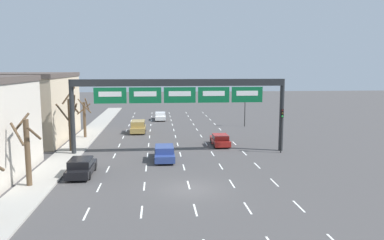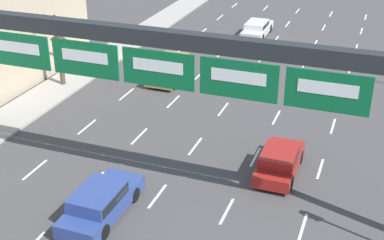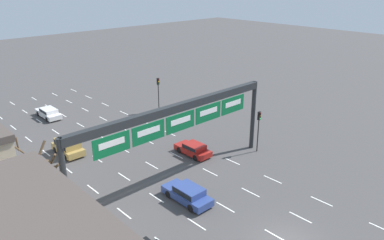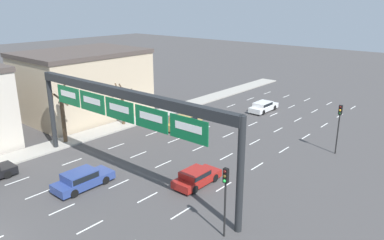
{
  "view_description": "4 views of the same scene",
  "coord_description": "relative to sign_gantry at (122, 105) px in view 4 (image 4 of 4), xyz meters",
  "views": [
    {
      "loc": [
        -2.25,
        -25.98,
        8.73
      ],
      "look_at": [
        1.19,
        10.96,
        3.51
      ],
      "focal_mm": 35.0,
      "sensor_mm": 36.0,
      "label": 1
    },
    {
      "loc": [
        8.55,
        -7.45,
        13.82
      ],
      "look_at": [
        0.96,
        12.93,
        3.15
      ],
      "focal_mm": 50.0,
      "sensor_mm": 36.0,
      "label": 2
    },
    {
      "loc": [
        -19.91,
        -11.25,
        17.86
      ],
      "look_at": [
        3.29,
        13.56,
        4.73
      ],
      "focal_mm": 35.0,
      "sensor_mm": 36.0,
      "label": 3
    },
    {
      "loc": [
        21.71,
        -5.52,
        13.78
      ],
      "look_at": [
        2.99,
        16.42,
        4.62
      ],
      "focal_mm": 35.0,
      "sensor_mm": 36.0,
      "label": 4
    }
  ],
  "objects": [
    {
      "name": "lane_dashes",
      "position": [
        0.0,
        1.71,
        -6.28
      ],
      "size": [
        13.32,
        67.0,
        0.01
      ],
      "color": "white",
      "rests_on": "ground_plane"
    },
    {
      "name": "sign_gantry",
      "position": [
        0.0,
        0.0,
        0.0
      ],
      "size": [
        21.85,
        0.7,
        7.58
      ],
      "color": "#232628",
      "rests_on": "ground_plane"
    },
    {
      "name": "building_far",
      "position": [
        -18.3,
        8.71,
        -2.23
      ],
      "size": [
        10.61,
        14.47,
        8.09
      ],
      "color": "#C6B293",
      "rests_on": "ground_plane"
    },
    {
      "name": "suv_gold",
      "position": [
        -4.88,
        12.42,
        -5.37
      ],
      "size": [
        1.97,
        4.19,
        1.64
      ],
      "color": "#A88947",
      "rests_on": "ground_plane"
    },
    {
      "name": "car_red",
      "position": [
        4.74,
        3.1,
        -5.59
      ],
      "size": [
        1.8,
        4.2,
        1.29
      ],
      "color": "maroon",
      "rests_on": "ground_plane"
    },
    {
      "name": "car_white",
      "position": [
        -1.79,
        24.59,
        -5.58
      ],
      "size": [
        1.8,
        4.82,
        1.3
      ],
      "color": "silver",
      "rests_on": "ground_plane"
    },
    {
      "name": "car_blue",
      "position": [
        -1.65,
        -2.99,
        -5.53
      ],
      "size": [
        1.89,
        4.71,
        1.41
      ],
      "color": "navy",
      "rests_on": "ground_plane"
    },
    {
      "name": "traffic_light_near_gantry",
      "position": [
        10.39,
        -1.02,
        -3.02
      ],
      "size": [
        0.3,
        0.35,
        4.56
      ],
      "color": "black",
      "rests_on": "ground_plane"
    },
    {
      "name": "traffic_light_mid_block",
      "position": [
        10.71,
        16.52,
        -2.9
      ],
      "size": [
        0.3,
        0.35,
        4.75
      ],
      "color": "black",
      "rests_on": "ground_plane"
    },
    {
      "name": "tree_bare_second",
      "position": [
        -11.22,
        9.03,
        -3.55
      ],
      "size": [
        1.96,
        1.98,
        4.91
      ],
      "color": "brown",
      "rests_on": "sidewalk_left"
    },
    {
      "name": "tree_bare_third",
      "position": [
        -11.23,
        1.45,
        -2.9
      ],
      "size": [
        2.34,
        2.33,
        6.63
      ],
      "color": "brown",
      "rests_on": "sidewalk_left"
    }
  ]
}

